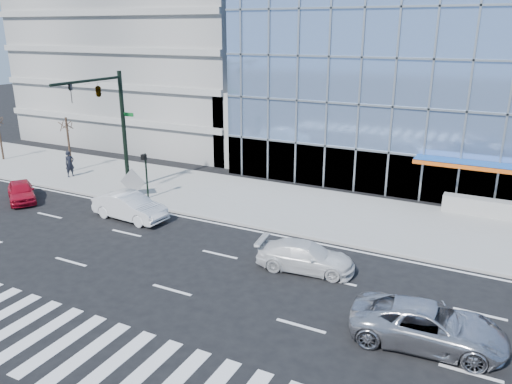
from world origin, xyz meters
TOP-DOWN VIEW (x-y plane):
  - ground at (0.00, 0.00)m, footprint 160.00×160.00m
  - sidewalk at (0.00, 8.00)m, footprint 120.00×8.00m
  - parking_garage at (-20.00, 26.00)m, footprint 24.00×24.00m
  - ramp_block at (-6.00, 18.00)m, footprint 6.00×8.00m
  - traffic_signal at (-11.00, 4.57)m, footprint 1.14×5.74m
  - ped_signal_post at (-8.50, 4.94)m, footprint 0.30×0.33m
  - street_tree_near at (-18.00, 7.50)m, footprint 1.10×1.10m
  - silver_suv at (10.41, -2.97)m, footprint 5.61×2.98m
  - white_suv at (4.41, 0.44)m, footprint 4.79×2.46m
  - white_sedan at (-7.24, 1.80)m, footprint 4.83×1.95m
  - red_sedan at (-15.73, 1.10)m, footprint 4.06×3.50m
  - pedestrian at (-16.85, 6.32)m, footprint 0.62×0.81m
  - tilted_panel at (-9.71, 5.00)m, footprint 1.82×0.39m

SIDE VIEW (x-z plane):
  - ground at x=0.00m, z-range 0.00..0.00m
  - sidewalk at x=0.00m, z-range 0.00..0.15m
  - red_sedan at x=-15.73m, z-range 0.00..1.32m
  - white_suv at x=4.41m, z-range 0.00..1.33m
  - silver_suv at x=10.41m, z-range 0.00..1.50m
  - white_sedan at x=-7.24m, z-range 0.00..1.56m
  - tilted_panel at x=-9.71m, z-range 0.15..1.99m
  - pedestrian at x=-16.85m, z-range 0.15..2.12m
  - ped_signal_post at x=-8.50m, z-range 0.64..3.64m
  - ramp_block at x=-6.00m, z-range 0.00..6.00m
  - street_tree_near at x=-18.00m, z-range 1.66..5.89m
  - traffic_signal at x=-11.00m, z-range 2.16..10.16m
  - parking_garage at x=-20.00m, z-range 0.00..20.00m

